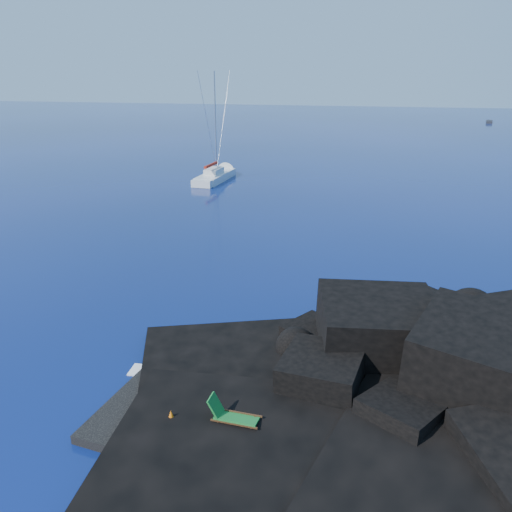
% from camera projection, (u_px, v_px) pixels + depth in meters
% --- Properties ---
extents(ground, '(400.00, 400.00, 0.00)m').
position_uv_depth(ground, '(103.00, 409.00, 19.16)').
color(ground, '#031336').
rests_on(ground, ground).
extents(headland, '(24.00, 24.00, 3.60)m').
position_uv_depth(headland, '(453.00, 414.00, 18.85)').
color(headland, black).
rests_on(headland, ground).
extents(beach, '(9.08, 6.86, 0.70)m').
position_uv_depth(beach, '(219.00, 419.00, 18.56)').
color(beach, black).
rests_on(beach, ground).
extents(surf_foam, '(10.00, 8.00, 0.06)m').
position_uv_depth(surf_foam, '(261.00, 358.00, 22.54)').
color(surf_foam, white).
rests_on(surf_foam, ground).
extents(sailboat, '(2.99, 12.08, 12.57)m').
position_uv_depth(sailboat, '(216.00, 180.00, 60.44)').
color(sailboat, silver).
rests_on(sailboat, ground).
extents(deck_chair, '(1.78, 0.81, 1.21)m').
position_uv_depth(deck_chair, '(237.00, 413.00, 17.43)').
color(deck_chair, '#186D2A').
rests_on(deck_chair, beach).
extents(towel, '(2.12, 1.63, 0.05)m').
position_uv_depth(towel, '(192.00, 435.00, 17.22)').
color(towel, white).
rests_on(towel, beach).
extents(sunbather, '(1.63, 1.04, 0.22)m').
position_uv_depth(sunbather, '(192.00, 431.00, 17.18)').
color(sunbather, '#E49D77').
rests_on(sunbather, towel).
extents(marker_cone, '(0.38, 0.38, 0.54)m').
position_uv_depth(marker_cone, '(171.00, 417.00, 17.74)').
color(marker_cone, orange).
rests_on(marker_cone, beach).
extents(distant_boat_a, '(2.21, 4.97, 0.64)m').
position_uv_depth(distant_boat_a, '(489.00, 123.00, 132.03)').
color(distant_boat_a, black).
rests_on(distant_boat_a, ground).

